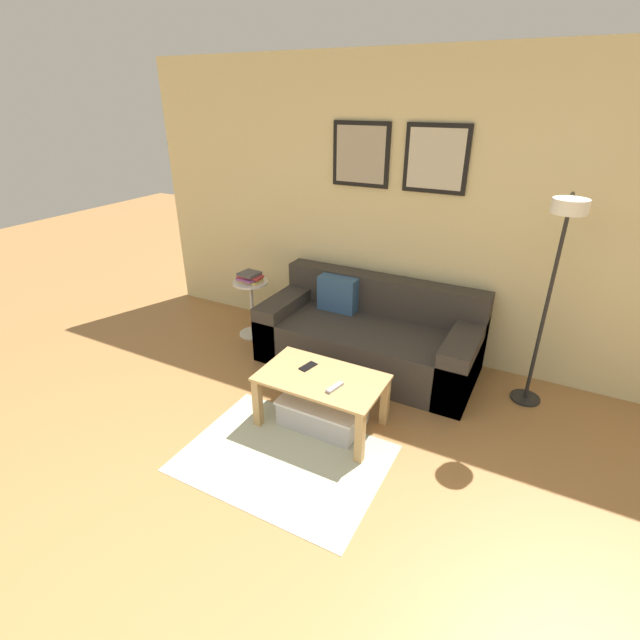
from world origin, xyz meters
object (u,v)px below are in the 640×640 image
object	(u,v)px
side_table	(252,303)
remote_control	(335,387)
storage_bin	(323,412)
book_stack	(250,277)
floor_lamp	(557,263)
coffee_table	(321,386)
cell_phone	(308,366)
couch	(369,336)

from	to	relation	value
side_table	remote_control	bearing A→B (deg)	-35.72
storage_bin	book_stack	distance (m)	1.68
storage_bin	floor_lamp	distance (m)	1.90
remote_control	storage_bin	bearing A→B (deg)	159.93
floor_lamp	book_stack	xyz separation A→B (m)	(-2.59, 0.07, -0.58)
coffee_table	floor_lamp	size ratio (longest dim) A/B	0.54
book_stack	cell_phone	bearing A→B (deg)	-37.50
storage_bin	remote_control	xyz separation A→B (m)	(0.14, -0.09, 0.32)
couch	floor_lamp	size ratio (longest dim) A/B	1.15
cell_phone	storage_bin	bearing A→B (deg)	-9.94
floor_lamp	remote_control	bearing A→B (deg)	-140.39
side_table	couch	bearing A→B (deg)	1.73
floor_lamp	remote_control	world-z (taller)	floor_lamp
floor_lamp	side_table	xyz separation A→B (m)	(-2.59, 0.08, -0.86)
floor_lamp	storage_bin	bearing A→B (deg)	-146.26
side_table	cell_phone	size ratio (longest dim) A/B	4.09
couch	storage_bin	xyz separation A→B (m)	(0.05, -0.98, -0.16)
couch	book_stack	distance (m)	1.29
storage_bin	book_stack	size ratio (longest dim) A/B	2.47
side_table	book_stack	bearing A→B (deg)	-44.15
coffee_table	side_table	size ratio (longest dim) A/B	1.55
remote_control	cell_phone	xyz separation A→B (m)	(-0.30, 0.16, -0.01)
remote_control	side_table	bearing A→B (deg)	157.54
storage_bin	book_stack	xyz separation A→B (m)	(-1.29, 0.94, 0.51)
couch	side_table	bearing A→B (deg)	-178.27
side_table	storage_bin	bearing A→B (deg)	-35.97
coffee_table	book_stack	xyz separation A→B (m)	(-1.28, 0.94, 0.29)
floor_lamp	side_table	world-z (taller)	floor_lamp
coffee_table	storage_bin	size ratio (longest dim) A/B	1.45
floor_lamp	coffee_table	bearing A→B (deg)	-146.28
coffee_table	floor_lamp	world-z (taller)	floor_lamp
couch	floor_lamp	bearing A→B (deg)	-4.80
storage_bin	side_table	size ratio (longest dim) A/B	1.07
coffee_table	storage_bin	xyz separation A→B (m)	(0.01, 0.01, -0.22)
couch	coffee_table	distance (m)	0.99
side_table	book_stack	world-z (taller)	book_stack
couch	floor_lamp	xyz separation A→B (m)	(1.34, -0.11, 0.94)
side_table	cell_phone	bearing A→B (deg)	-37.52
floor_lamp	remote_control	size ratio (longest dim) A/B	10.96
book_stack	coffee_table	bearing A→B (deg)	-36.31
book_stack	remote_control	world-z (taller)	book_stack
remote_control	couch	bearing A→B (deg)	113.29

